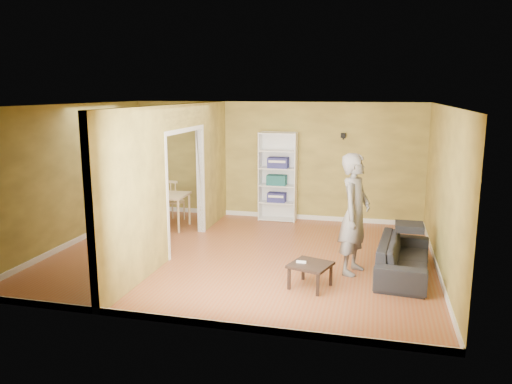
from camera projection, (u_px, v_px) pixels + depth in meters
room_shell at (242, 182)px, 8.50m from camera, size 6.50×6.50×6.50m
partition at (176, 179)px, 8.78m from camera, size 0.22×5.50×2.60m
wall_speaker at (343, 135)px, 10.59m from camera, size 0.10×0.10×0.10m
sofa at (404, 252)px, 7.77m from camera, size 1.97×0.99×0.73m
person at (355, 204)px, 7.71m from camera, size 0.95×0.83×2.23m
bookshelf at (278, 176)px, 11.02m from camera, size 0.82×0.36×1.95m
paper_box_navy_a at (277, 197)px, 11.06m from camera, size 0.39×0.26×0.20m
paper_box_teal at (277, 180)px, 10.99m from camera, size 0.42×0.28×0.22m
paper_box_navy_b at (278, 163)px, 10.90m from camera, size 0.44×0.29×0.23m
coffee_table at (310, 267)px, 7.25m from camera, size 0.55×0.55×0.36m
game_controller at (301, 262)px, 7.27m from camera, size 0.14×0.04×0.03m
dining_table at (160, 197)px, 10.43m from camera, size 1.15×0.77×0.72m
chair_left at (127, 204)px, 10.70m from camera, size 0.53×0.53×0.90m
chair_near at (148, 211)px, 9.81m from camera, size 0.55×0.55×1.01m
chair_far at (175, 200)px, 10.99m from camera, size 0.47×0.47×0.93m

